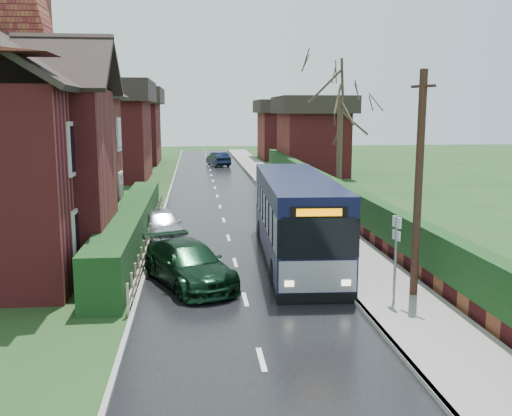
{
  "coord_description": "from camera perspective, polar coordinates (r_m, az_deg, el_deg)",
  "views": [
    {
      "loc": [
        -1.35,
        -17.47,
        5.31
      ],
      "look_at": [
        0.84,
        2.96,
        1.8
      ],
      "focal_mm": 40.0,
      "sensor_mm": 36.0,
      "label": 1
    }
  ],
  "objects": [
    {
      "name": "bus",
      "position": [
        20.42,
        3.99,
        -1.09
      ],
      "size": [
        2.76,
        10.04,
        3.02
      ],
      "rotation": [
        0.0,
        0.0,
        -0.05
      ],
      "color": "black",
      "rests_on": "ground"
    },
    {
      "name": "front_hedge",
      "position": [
        23.06,
        -12.36,
        -1.81
      ],
      "size": [
        1.2,
        16.0,
        1.6
      ],
      "primitive_type": "cube",
      "color": "black",
      "rests_on": "ground"
    },
    {
      "name": "kerb_left",
      "position": [
        28.02,
        -9.5,
        -1.26
      ],
      "size": [
        0.12,
        100.0,
        0.1
      ],
      "primitive_type": "cube",
      "color": "gray",
      "rests_on": "ground"
    },
    {
      "name": "car_silver",
      "position": [
        23.95,
        -9.49,
        -1.65
      ],
      "size": [
        2.41,
        4.11,
        1.31
      ],
      "primitive_type": "imported",
      "rotation": [
        0.0,
        0.0,
        0.24
      ],
      "color": "silver",
      "rests_on": "ground"
    },
    {
      "name": "road",
      "position": [
        28.01,
        -3.26,
        -1.23
      ],
      "size": [
        6.0,
        100.0,
        0.02
      ],
      "primitive_type": "cube",
      "color": "black",
      "rests_on": "ground"
    },
    {
      "name": "right_wall_hedge",
      "position": [
        28.71,
        8.37,
        0.99
      ],
      "size": [
        0.6,
        50.0,
        1.8
      ],
      "color": "maroon",
      "rests_on": "ground"
    },
    {
      "name": "telegraph_pole",
      "position": [
        16.42,
        15.94,
        2.12
      ],
      "size": [
        0.41,
        0.78,
        6.42
      ],
      "rotation": [
        0.0,
        0.0,
        0.43
      ],
      "color": "black",
      "rests_on": "ground"
    },
    {
      "name": "kerb_right",
      "position": [
        28.31,
        2.92,
        -0.99
      ],
      "size": [
        0.12,
        100.0,
        0.14
      ],
      "primitive_type": "cube",
      "color": "gray",
      "rests_on": "ground"
    },
    {
      "name": "car_green",
      "position": [
        17.76,
        -6.75,
        -5.58
      ],
      "size": [
        3.38,
        4.84,
        1.3
      ],
      "primitive_type": "imported",
      "rotation": [
        0.0,
        0.0,
        0.39
      ],
      "color": "black",
      "rests_on": "ground"
    },
    {
      "name": "pavement",
      "position": [
        28.52,
        5.3,
        -0.94
      ],
      "size": [
        2.5,
        100.0,
        0.14
      ],
      "primitive_type": "cube",
      "color": "slate",
      "rests_on": "ground"
    },
    {
      "name": "ground",
      "position": [
        18.31,
        -1.65,
        -7.17
      ],
      "size": [
        140.0,
        140.0,
        0.0
      ],
      "primitive_type": "plane",
      "color": "#2A451D",
      "rests_on": "ground"
    },
    {
      "name": "tree_right_far",
      "position": [
        33.16,
        8.49,
        11.62
      ],
      "size": [
        4.49,
        4.49,
        8.68
      ],
      "color": "#3A2E22",
      "rests_on": "ground"
    },
    {
      "name": "car_distant",
      "position": [
        55.84,
        -3.79,
        4.91
      ],
      "size": [
        2.35,
        4.35,
        1.36
      ],
      "primitive_type": "imported",
      "rotation": [
        0.0,
        0.0,
        3.37
      ],
      "color": "black",
      "rests_on": "ground"
    },
    {
      "name": "tree_house_side",
      "position": [
        37.26,
        -24.04,
        13.3
      ],
      "size": [
        4.82,
        4.82,
        10.96
      ],
      "color": "#372820",
      "rests_on": "ground"
    },
    {
      "name": "bus_stop_sign",
      "position": [
        15.85,
        13.81,
        -3.82
      ],
      "size": [
        0.13,
        0.39,
        2.55
      ],
      "rotation": [
        0.0,
        0.0,
        0.19
      ],
      "color": "slate",
      "rests_on": "ground"
    },
    {
      "name": "picket_fence",
      "position": [
        23.06,
        -10.48,
        -2.64
      ],
      "size": [
        0.1,
        16.0,
        0.9
      ],
      "primitive_type": null,
      "color": "tan",
      "rests_on": "ground"
    }
  ]
}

